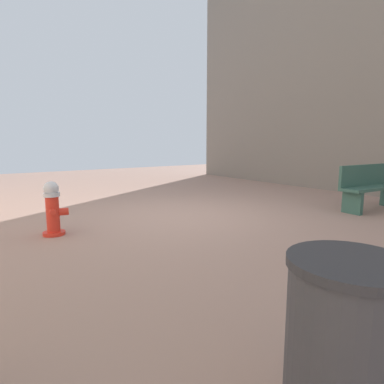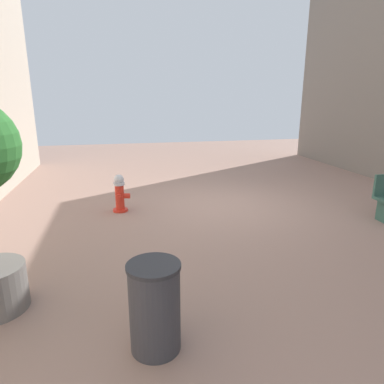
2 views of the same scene
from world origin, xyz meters
TOP-DOWN VIEW (x-y plane):
  - ground_plane at (0.00, 0.00)m, footprint 23.40×23.40m
  - fire_hydrant at (2.43, -0.07)m, footprint 0.40×0.42m
  - bench_near at (-3.48, 1.76)m, footprint 1.79×0.56m
  - trash_bin at (2.15, 4.39)m, footprint 0.53×0.53m

SIDE VIEW (x-z plane):
  - ground_plane at x=0.00m, z-range 0.00..0.00m
  - fire_hydrant at x=2.43m, z-range 0.00..0.83m
  - trash_bin at x=2.15m, z-range 0.00..0.93m
  - bench_near at x=-3.48m, z-range 0.02..0.97m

